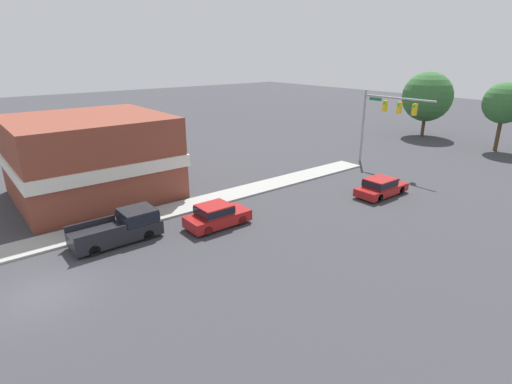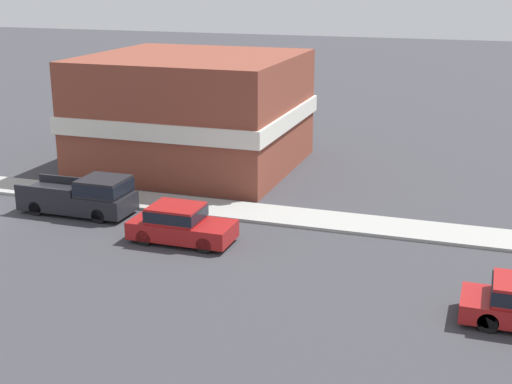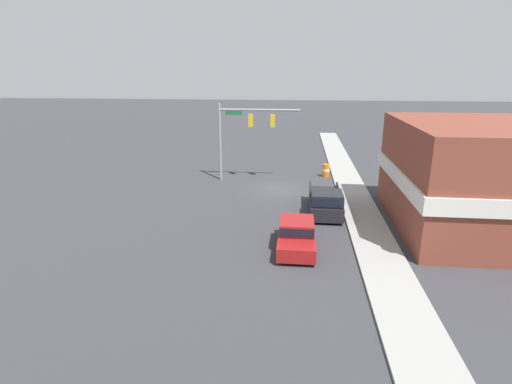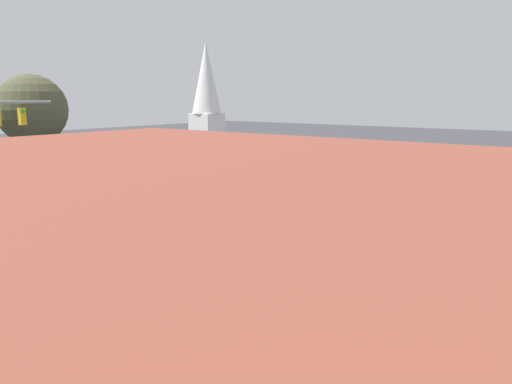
# 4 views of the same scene
# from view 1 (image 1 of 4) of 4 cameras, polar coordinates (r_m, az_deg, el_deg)

# --- Properties ---
(ground_plane) EXTENTS (200.00, 200.00, 0.00)m
(ground_plane) POSITION_cam_1_polar(r_m,az_deg,el_deg) (22.06, -28.18, -12.83)
(ground_plane) COLOR #38383D
(sidewalk_curb) EXTENTS (2.40, 60.00, 0.14)m
(sidewalk_curb) POSITION_cam_1_polar(r_m,az_deg,el_deg) (27.10, -30.67, -7.10)
(sidewalk_curb) COLOR #9E9E99
(sidewalk_curb) RESTS_ON ground
(far_signal_assembly) EXTENTS (7.52, 0.49, 7.30)m
(far_signal_assembly) POSITION_cam_1_polar(r_m,az_deg,el_deg) (41.20, 18.03, 10.80)
(far_signal_assembly) COLOR gray
(far_signal_assembly) RESTS_ON ground
(car_lead) EXTENTS (1.92, 4.27, 1.54)m
(car_lead) POSITION_cam_1_polar(r_m,az_deg,el_deg) (26.31, -5.69, -3.29)
(car_lead) COLOR black
(car_lead) RESTS_ON ground
(car_oncoming) EXTENTS (1.94, 4.68, 1.46)m
(car_oncoming) POSITION_cam_1_polar(r_m,az_deg,el_deg) (33.29, 17.41, 0.75)
(car_oncoming) COLOR black
(car_oncoming) RESTS_ON ground
(pickup_truck_parked) EXTENTS (2.03, 5.25, 1.79)m
(pickup_truck_parked) POSITION_cam_1_polar(r_m,az_deg,el_deg) (25.60, -18.42, -4.71)
(pickup_truck_parked) COLOR black
(pickup_truck_parked) RESTS_ON ground
(corner_brick_building) EXTENTS (10.98, 11.40, 6.29)m
(corner_brick_building) POSITION_cam_1_polar(r_m,az_deg,el_deg) (33.89, -22.50, 4.67)
(corner_brick_building) COLOR brown
(corner_brick_building) RESTS_ON ground
(backdrop_tree_left_far) EXTENTS (6.44, 6.44, 8.47)m
(backdrop_tree_left_far) POSITION_cam_1_polar(r_m,az_deg,el_deg) (58.85, 23.28, 12.40)
(backdrop_tree_left_far) COLOR #4C3823
(backdrop_tree_left_far) RESTS_ON ground
(backdrop_tree_left_mid) EXTENTS (4.56, 4.56, 7.74)m
(backdrop_tree_left_mid) POSITION_cam_1_polar(r_m,az_deg,el_deg) (53.50, 31.95, 10.71)
(backdrop_tree_left_mid) COLOR #4C3823
(backdrop_tree_left_mid) RESTS_ON ground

